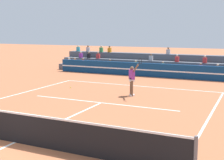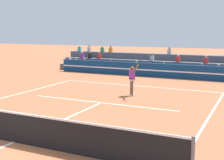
% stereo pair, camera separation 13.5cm
% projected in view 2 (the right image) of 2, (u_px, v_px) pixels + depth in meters
% --- Properties ---
extents(ground_plane, '(120.00, 120.00, 0.00)m').
position_uv_depth(ground_plane, '(14.00, 142.00, 10.50)').
color(ground_plane, '#AD603D').
extents(court_lines, '(11.10, 23.90, 0.01)m').
position_uv_depth(court_lines, '(14.00, 142.00, 10.50)').
color(court_lines, white).
rests_on(court_lines, ground).
extents(tennis_net, '(12.00, 0.10, 1.10)m').
position_uv_depth(tennis_net, '(13.00, 127.00, 10.42)').
color(tennis_net, slate).
rests_on(tennis_net, ground).
extents(sponsor_banner_wall, '(18.00, 0.26, 1.10)m').
position_uv_depth(sponsor_banner_wall, '(158.00, 70.00, 25.03)').
color(sponsor_banner_wall, navy).
rests_on(sponsor_banner_wall, ground).
extents(bleacher_stand, '(20.10, 2.85, 2.28)m').
position_uv_depth(bleacher_stand, '(166.00, 66.00, 27.28)').
color(bleacher_stand, '#4C515B').
rests_on(bleacher_stand, ground).
extents(tennis_player, '(1.10, 0.90, 2.29)m').
position_uv_depth(tennis_player, '(132.00, 79.00, 17.77)').
color(tennis_player, brown).
rests_on(tennis_player, ground).
extents(tennis_ball, '(0.07, 0.07, 0.07)m').
position_uv_depth(tennis_ball, '(71.00, 87.00, 20.45)').
color(tennis_ball, '#C6DB33').
rests_on(tennis_ball, ground).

